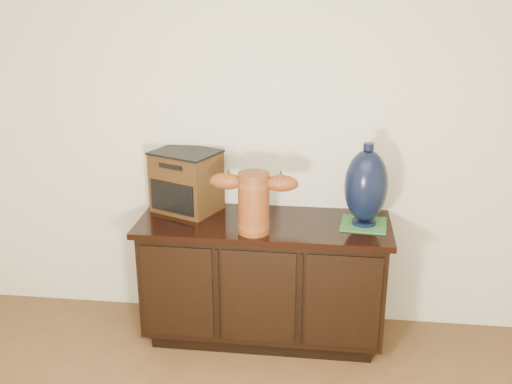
# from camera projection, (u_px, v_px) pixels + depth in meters

# --- Properties ---
(sideboard) EXTENTS (1.46, 0.56, 0.75)m
(sideboard) POSITION_uv_depth(u_px,v_px,m) (264.00, 278.00, 3.58)
(sideboard) COLOR black
(sideboard) RESTS_ON ground
(terracotta_vessel) EXTENTS (0.48, 0.18, 0.34)m
(terracotta_vessel) POSITION_uv_depth(u_px,v_px,m) (254.00, 199.00, 3.25)
(terracotta_vessel) COLOR brown
(terracotta_vessel) RESTS_ON sideboard
(tv_radio) EXTENTS (0.45, 0.42, 0.37)m
(tv_radio) POSITION_uv_depth(u_px,v_px,m) (186.00, 181.00, 3.58)
(tv_radio) COLOR #3C240F
(tv_radio) RESTS_ON sideboard
(green_mat) EXTENTS (0.28, 0.28, 0.01)m
(green_mat) POSITION_uv_depth(u_px,v_px,m) (364.00, 224.00, 3.41)
(green_mat) COLOR #2F692F
(green_mat) RESTS_ON sideboard
(lamp_base) EXTENTS (0.27, 0.27, 0.47)m
(lamp_base) POSITION_uv_depth(u_px,v_px,m) (366.00, 186.00, 3.34)
(lamp_base) COLOR black
(lamp_base) RESTS_ON green_mat
(spray_can) EXTENTS (0.06, 0.06, 0.19)m
(spray_can) POSITION_uv_depth(u_px,v_px,m) (261.00, 203.00, 3.49)
(spray_can) COLOR #57140F
(spray_can) RESTS_ON sideboard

